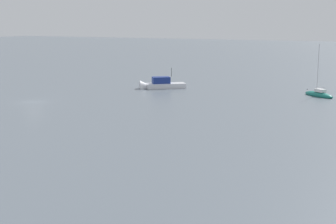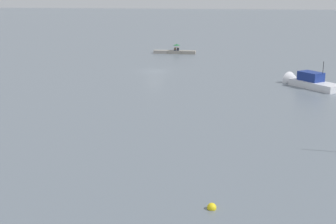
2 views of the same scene
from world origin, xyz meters
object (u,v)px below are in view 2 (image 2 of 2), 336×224
object	(u,v)px
umbrella_open_green	(177,45)
mooring_buoy_near	(212,207)
person_seated_dark_left	(178,49)
person_seated_brown_right	(175,49)
motorboat_white_near	(307,83)

from	to	relation	value
umbrella_open_green	mooring_buoy_near	world-z (taller)	umbrella_open_green
person_seated_dark_left	person_seated_brown_right	world-z (taller)	same
mooring_buoy_near	person_seated_dark_left	bearing A→B (deg)	-80.42
motorboat_white_near	mooring_buoy_near	size ratio (longest dim) A/B	14.30
mooring_buoy_near	motorboat_white_near	bearing A→B (deg)	-104.98
motorboat_white_near	person_seated_brown_right	bearing A→B (deg)	85.64
person_seated_brown_right	motorboat_white_near	size ratio (longest dim) A/B	0.10
person_seated_dark_left	umbrella_open_green	xyz separation A→B (m)	(0.28, -0.14, 0.87)
umbrella_open_green	mooring_buoy_near	bearing A→B (deg)	99.80
umbrella_open_green	motorboat_white_near	world-z (taller)	motorboat_white_near
person_seated_brown_right	umbrella_open_green	bearing A→B (deg)	-143.94
person_seated_dark_left	person_seated_brown_right	distance (m)	0.56
person_seated_brown_right	umbrella_open_green	xyz separation A→B (m)	(-0.28, -0.20, 0.87)
umbrella_open_green	mooring_buoy_near	xyz separation A→B (m)	(-11.37, 65.85, -1.64)
umbrella_open_green	motorboat_white_near	xyz separation A→B (m)	(-21.17, 29.22, -1.27)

